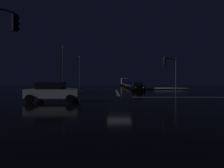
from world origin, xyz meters
The scene contains 17 objects.
ground centered at (0.00, 0.00, -0.05)m, with size 120.00×120.00×0.10m, color black.
stop_line_north centered at (0.00, 9.23, 0.00)m, with size 0.35×15.89×0.01m.
centre_line_ns centered at (0.00, 20.83, 0.00)m, with size 22.00×0.15×0.01m.
crosswalk_bar_east centered at (9.33, 0.00, 0.00)m, with size 15.89×0.40×0.01m.
snow_bank_left_curb centered at (-10.03, 15.01, 0.20)m, with size 6.02×1.50×0.41m.
snow_bank_right_curb centered at (10.03, 18.08, 0.21)m, with size 11.36×1.50×0.43m.
sedan_black centered at (3.79, 12.19, 0.80)m, with size 2.02×4.33×1.57m.
sedan_red centered at (4.31, 17.49, 0.80)m, with size 2.02×4.33×1.57m.
sedan_blue centered at (4.13, 22.94, 0.80)m, with size 2.02×4.33×1.57m.
sedan_orange centered at (3.95, 28.15, 0.80)m, with size 2.02×4.33×1.57m.
sedan_green centered at (3.87, 34.41, 0.80)m, with size 2.02×4.33×1.57m.
sedan_silver centered at (4.09, 40.47, 0.80)m, with size 2.02×4.33×1.57m.
box_truck centered at (3.90, 47.14, 1.71)m, with size 2.68×8.28×3.08m.
sedan_white_crossing centered at (-5.50, -3.97, 0.80)m, with size 4.33×2.02×1.57m.
traffic_signal_ne centered at (8.37, 8.37, 3.81)m, with size 3.10×3.10×5.51m.
streetlamp_left_near centered at (-10.33, 14.83, 4.98)m, with size 0.44×0.44×8.59m.
streetlamp_left_far centered at (-10.33, 30.83, 5.26)m, with size 0.44×0.44×9.15m.
Camera 1 is at (-0.67, -17.41, 1.58)m, focal length 26.57 mm.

